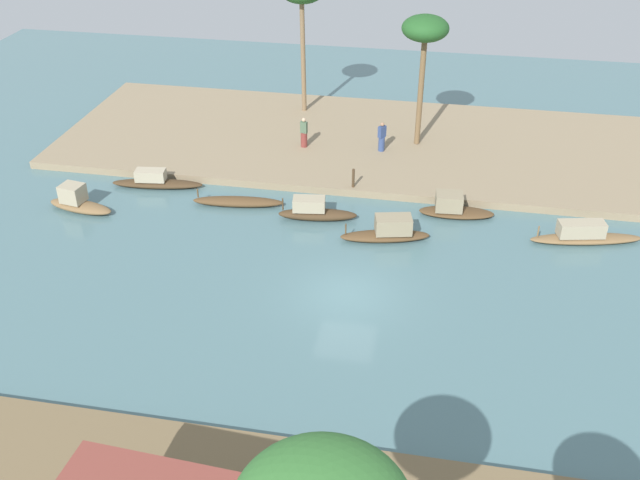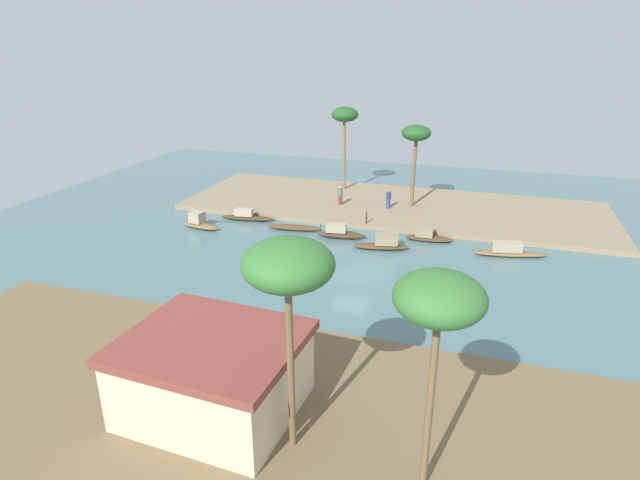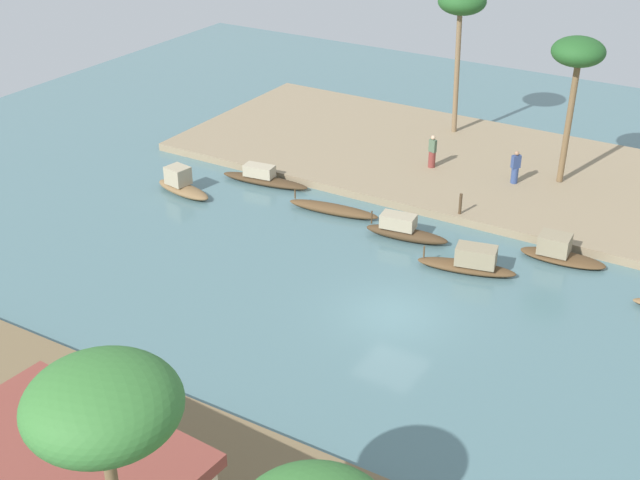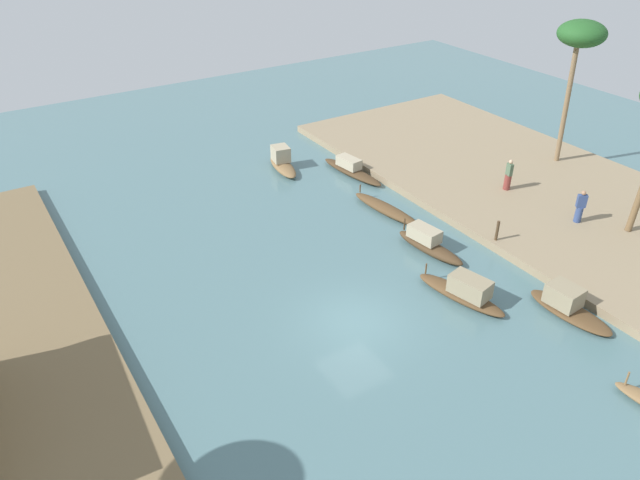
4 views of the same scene
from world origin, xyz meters
name	(u,v)px [view 1 (image 1 of 4)]	position (x,y,z in m)	size (l,w,h in m)	color
river_water	(347,295)	(0.00, 0.00, 0.00)	(68.39, 68.39, 0.00)	slate
riverbank_left	(387,144)	(0.00, -15.11, 0.21)	(38.16, 13.14, 0.41)	#937F60
sampan_open_hull	(584,235)	(-10.11, -6.14, 0.39)	(5.29, 2.03, 1.07)	brown
sampan_midstream	(156,181)	(11.41, -7.71, 0.35)	(4.89, 1.51, 1.00)	#47331E
sampan_with_tall_canopy	(453,208)	(-4.09, -7.57, 0.42)	(3.74, 1.51, 1.18)	brown
sampan_near_left_bank	(315,211)	(2.51, -5.93, 0.45)	(3.92, 1.38, 1.16)	#47331E
sampan_foreground	(238,202)	(6.59, -6.57, 0.23)	(4.67, 1.41, 0.87)	brown
sampan_downstream_large	(78,202)	(14.25, -4.63, 0.47)	(3.62, 1.61, 1.38)	brown
sampan_upstream_small	(388,231)	(-1.20, -4.67, 0.46)	(4.28, 1.89, 1.22)	brown
person_on_near_bank	(382,138)	(0.17, -13.63, 1.18)	(0.50, 0.50, 1.71)	#33477A
person_by_mooring	(304,135)	(4.60, -13.37, 1.14)	(0.44, 0.44, 1.75)	brown
mooring_post	(353,178)	(1.08, -8.89, 0.92)	(0.14, 0.14, 1.02)	#4C3823
palm_tree_left_near	(425,32)	(-1.74, -15.24, 6.81)	(2.56, 2.56, 7.32)	brown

